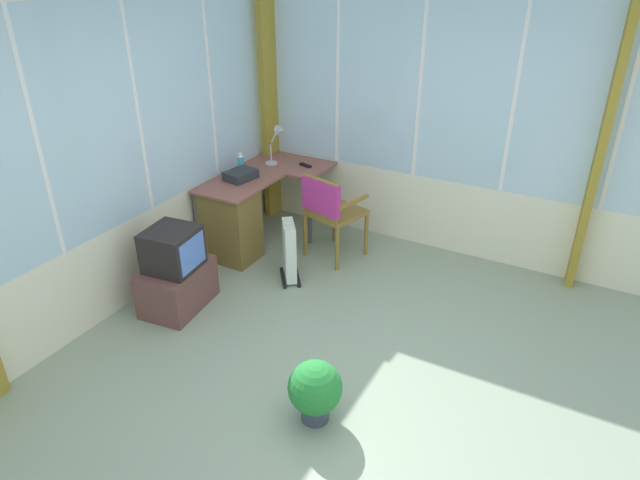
{
  "coord_description": "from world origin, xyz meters",
  "views": [
    {
      "loc": [
        -2.84,
        -1.33,
        2.87
      ],
      "look_at": [
        0.66,
        0.59,
        0.76
      ],
      "focal_mm": 31.64,
      "sensor_mm": 36.0,
      "label": 1
    }
  ],
  "objects_px": {
    "tv_on_stand": "(176,273)",
    "potted_plant": "(315,390)",
    "space_heater": "(289,250)",
    "tv_remote": "(305,165)",
    "spray_bottle": "(241,162)",
    "desk_lamp": "(278,138)",
    "paper_tray": "(241,175)",
    "wooden_armchair": "(328,206)",
    "desk": "(235,218)"
  },
  "relations": [
    {
      "from": "spray_bottle",
      "to": "potted_plant",
      "type": "distance_m",
      "value": 2.89
    },
    {
      "from": "spray_bottle",
      "to": "tv_on_stand",
      "type": "bearing_deg",
      "value": -168.79
    },
    {
      "from": "paper_tray",
      "to": "space_heater",
      "type": "xyz_separation_m",
      "value": [
        -0.33,
        -0.76,
        -0.51
      ]
    },
    {
      "from": "space_heater",
      "to": "tv_remote",
      "type": "bearing_deg",
      "value": 21.15
    },
    {
      "from": "paper_tray",
      "to": "wooden_armchair",
      "type": "bearing_deg",
      "value": -79.34
    },
    {
      "from": "tv_on_stand",
      "to": "spray_bottle",
      "type": "bearing_deg",
      "value": 11.21
    },
    {
      "from": "desk",
      "to": "space_heater",
      "type": "relative_size",
      "value": 2.42
    },
    {
      "from": "tv_remote",
      "to": "spray_bottle",
      "type": "distance_m",
      "value": 0.69
    },
    {
      "from": "wooden_armchair",
      "to": "potted_plant",
      "type": "xyz_separation_m",
      "value": [
        -1.98,
        -0.96,
        -0.33
      ]
    },
    {
      "from": "desk",
      "to": "potted_plant",
      "type": "distance_m",
      "value": 2.45
    },
    {
      "from": "desk_lamp",
      "to": "paper_tray",
      "type": "bearing_deg",
      "value": 172.48
    },
    {
      "from": "tv_remote",
      "to": "spray_bottle",
      "type": "height_order",
      "value": "spray_bottle"
    },
    {
      "from": "desk",
      "to": "tv_remote",
      "type": "bearing_deg",
      "value": -22.52
    },
    {
      "from": "wooden_armchair",
      "to": "tv_remote",
      "type": "bearing_deg",
      "value": 48.36
    },
    {
      "from": "paper_tray",
      "to": "space_heater",
      "type": "height_order",
      "value": "paper_tray"
    },
    {
      "from": "spray_bottle",
      "to": "paper_tray",
      "type": "relative_size",
      "value": 0.72
    },
    {
      "from": "desk_lamp",
      "to": "space_heater",
      "type": "xyz_separation_m",
      "value": [
        -0.92,
        -0.68,
        -0.74
      ]
    },
    {
      "from": "tv_remote",
      "to": "potted_plant",
      "type": "relative_size",
      "value": 0.33
    },
    {
      "from": "spray_bottle",
      "to": "wooden_armchair",
      "type": "bearing_deg",
      "value": -90.64
    },
    {
      "from": "potted_plant",
      "to": "desk",
      "type": "bearing_deg",
      "value": 48.51
    },
    {
      "from": "tv_on_stand",
      "to": "potted_plant",
      "type": "bearing_deg",
      "value": -109.26
    },
    {
      "from": "space_heater",
      "to": "potted_plant",
      "type": "relative_size",
      "value": 1.28
    },
    {
      "from": "tv_remote",
      "to": "tv_on_stand",
      "type": "relative_size",
      "value": 0.2
    },
    {
      "from": "tv_remote",
      "to": "wooden_armchair",
      "type": "relative_size",
      "value": 0.17
    },
    {
      "from": "tv_remote",
      "to": "potted_plant",
      "type": "distance_m",
      "value": 2.91
    },
    {
      "from": "potted_plant",
      "to": "spray_bottle",
      "type": "bearing_deg",
      "value": 45.0
    },
    {
      "from": "tv_on_stand",
      "to": "paper_tray",
      "type": "bearing_deg",
      "value": 7.08
    },
    {
      "from": "paper_tray",
      "to": "tv_on_stand",
      "type": "distance_m",
      "value": 1.31
    },
    {
      "from": "desk_lamp",
      "to": "spray_bottle",
      "type": "xyz_separation_m",
      "value": [
        -0.41,
        0.2,
        -0.17
      ]
    },
    {
      "from": "tv_on_stand",
      "to": "potted_plant",
      "type": "height_order",
      "value": "tv_on_stand"
    },
    {
      "from": "tv_remote",
      "to": "spray_bottle",
      "type": "relative_size",
      "value": 0.69
    },
    {
      "from": "wooden_armchair",
      "to": "space_heater",
      "type": "relative_size",
      "value": 1.53
    },
    {
      "from": "wooden_armchair",
      "to": "spray_bottle",
      "type": "bearing_deg",
      "value": 89.36
    },
    {
      "from": "spray_bottle",
      "to": "space_heater",
      "type": "xyz_separation_m",
      "value": [
        -0.51,
        -0.89,
        -0.56
      ]
    },
    {
      "from": "tv_remote",
      "to": "potted_plant",
      "type": "height_order",
      "value": "tv_remote"
    },
    {
      "from": "wooden_armchair",
      "to": "desk_lamp",
      "type": "bearing_deg",
      "value": 62.85
    },
    {
      "from": "desk_lamp",
      "to": "space_heater",
      "type": "relative_size",
      "value": 0.71
    },
    {
      "from": "wooden_armchair",
      "to": "space_heater",
      "type": "xyz_separation_m",
      "value": [
        -0.5,
        0.15,
        -0.29
      ]
    },
    {
      "from": "desk_lamp",
      "to": "wooden_armchair",
      "type": "xyz_separation_m",
      "value": [
        -0.43,
        -0.83,
        -0.45
      ]
    },
    {
      "from": "desk_lamp",
      "to": "tv_on_stand",
      "type": "bearing_deg",
      "value": -177.73
    },
    {
      "from": "desk_lamp",
      "to": "paper_tray",
      "type": "xyz_separation_m",
      "value": [
        -0.6,
        0.08,
        -0.23
      ]
    },
    {
      "from": "paper_tray",
      "to": "tv_on_stand",
      "type": "bearing_deg",
      "value": -172.92
    },
    {
      "from": "wooden_armchair",
      "to": "tv_on_stand",
      "type": "bearing_deg",
      "value": 151.25
    },
    {
      "from": "desk",
      "to": "space_heater",
      "type": "height_order",
      "value": "desk"
    },
    {
      "from": "desk",
      "to": "potted_plant",
      "type": "height_order",
      "value": "desk"
    },
    {
      "from": "space_heater",
      "to": "spray_bottle",
      "type": "bearing_deg",
      "value": 60.02
    },
    {
      "from": "tv_remote",
      "to": "tv_on_stand",
      "type": "bearing_deg",
      "value": -170.0
    },
    {
      "from": "spray_bottle",
      "to": "potted_plant",
      "type": "height_order",
      "value": "spray_bottle"
    },
    {
      "from": "tv_remote",
      "to": "tv_on_stand",
      "type": "height_order",
      "value": "tv_remote"
    },
    {
      "from": "desk_lamp",
      "to": "tv_remote",
      "type": "height_order",
      "value": "desk_lamp"
    }
  ]
}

